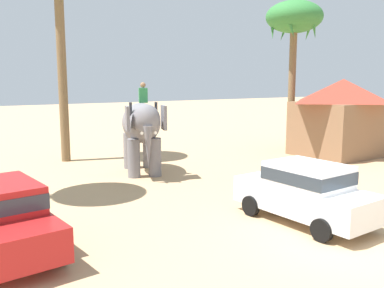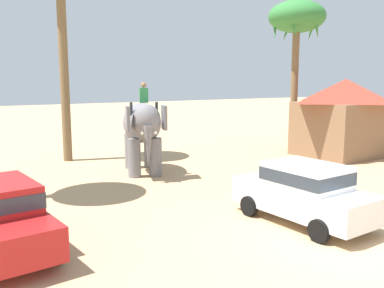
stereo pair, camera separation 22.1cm
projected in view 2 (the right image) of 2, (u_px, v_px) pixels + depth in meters
ground_plane at (352, 247)px, 10.36m from camera, size 120.00×120.00×0.00m
car_sedan_foreground at (304, 191)px, 12.00m from camera, size 2.20×4.26×1.70m
elephant_with_mahout at (143, 127)px, 18.09m from camera, size 2.48×4.02×3.88m
palm_tree_left_of_road at (297, 21)px, 24.04m from camera, size 3.20×3.20×8.35m
roadside_hut at (344, 115)px, 22.29m from camera, size 5.23×4.47×4.00m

